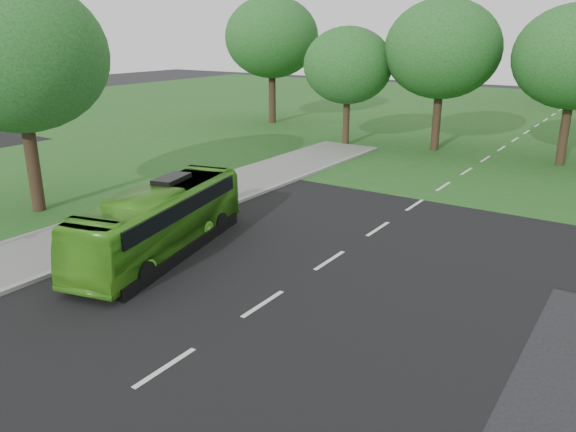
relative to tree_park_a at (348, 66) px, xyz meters
The scene contains 8 objects.
ground 27.48m from the tree_park_a, 69.08° to the right, with size 160.00×160.00×0.00m, color black.
street_surfaces 10.99m from the tree_park_a, 14.54° to the right, with size 120.00×120.00×0.15m.
tree_park_a is the anchor object (origin of this frame).
tree_park_b 6.26m from the tree_park_a, 17.32° to the left, with size 7.49×7.49×9.82m.
tree_park_c 13.92m from the tree_park_a, ahead, with size 7.02×7.02×9.32m.
tree_park_f 11.91m from the tree_park_a, 151.45° to the left, with size 7.96×7.96×10.62m.
tree_side_near 21.77m from the tree_park_a, 101.35° to the right, with size 7.48×7.48×9.94m.
bus 22.62m from the tree_park_a, 79.34° to the right, with size 2.08×8.91×2.48m, color #51AF25.
Camera 1 is at (8.95, -10.09, 7.72)m, focal length 35.00 mm.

